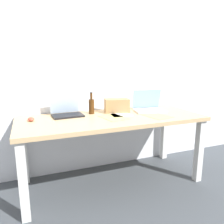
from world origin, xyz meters
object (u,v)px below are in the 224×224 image
(computer_mouse, at_px, (31,119))
(cardboard_box, at_px, (117,106))
(laptop_right, at_px, (149,107))
(laptop_left, at_px, (67,111))
(desk, at_px, (112,125))
(beer_bottle, at_px, (91,106))

(computer_mouse, height_order, cardboard_box, cardboard_box)
(laptop_right, bearing_deg, laptop_left, 173.89)
(desk, relative_size, computer_mouse, 18.88)
(laptop_left, distance_m, beer_bottle, 0.27)
(laptop_right, relative_size, beer_bottle, 1.59)
(laptop_left, distance_m, computer_mouse, 0.37)
(laptop_left, bearing_deg, computer_mouse, -164.95)
(desk, bearing_deg, laptop_right, 13.17)
(desk, distance_m, computer_mouse, 0.80)
(desk, xyz_separation_m, cardboard_box, (0.13, 0.19, 0.17))
(desk, relative_size, laptop_left, 5.84)
(laptop_right, bearing_deg, desk, -166.83)
(beer_bottle, height_order, computer_mouse, beer_bottle)
(laptop_right, relative_size, computer_mouse, 3.75)
(laptop_left, height_order, computer_mouse, laptop_left)
(desk, height_order, laptop_right, laptop_right)
(beer_bottle, xyz_separation_m, cardboard_box, (0.29, -0.03, -0.01))
(desk, xyz_separation_m, laptop_left, (-0.43, 0.22, 0.14))
(beer_bottle, bearing_deg, laptop_right, -8.49)
(beer_bottle, relative_size, cardboard_box, 0.88)
(laptop_left, relative_size, computer_mouse, 3.24)
(desk, relative_size, cardboard_box, 7.01)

